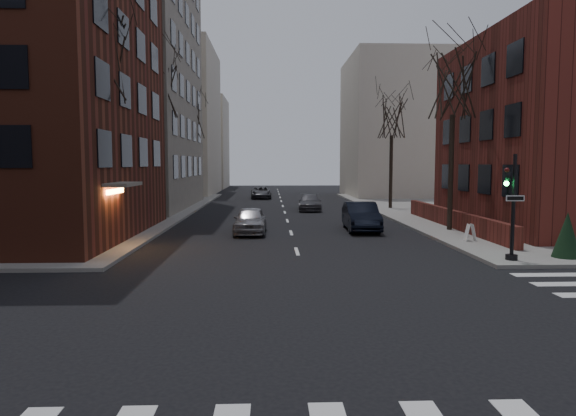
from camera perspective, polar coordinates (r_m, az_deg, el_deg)
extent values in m
plane|color=black|center=(10.66, 4.54, -15.87)|extent=(160.00, 160.00, 0.00)
cube|color=gray|center=(47.77, -22.36, 16.92)|extent=(18.00, 18.00, 28.00)
cube|color=maroon|center=(30.90, 17.77, -1.12)|extent=(0.35, 16.00, 1.00)
cube|color=beige|center=(66.56, -14.22, 9.28)|extent=(14.00, 16.00, 18.00)
cube|color=beige|center=(62.19, 13.18, 8.69)|extent=(14.00, 14.00, 16.00)
cube|color=beige|center=(82.81, -10.34, 7.08)|extent=(10.00, 12.00, 14.00)
cylinder|color=black|center=(21.07, 23.75, 0.07)|extent=(0.14, 0.14, 4.00)
cylinder|color=black|center=(21.30, 23.57, -5.03)|extent=(0.44, 0.44, 0.20)
imported|color=black|center=(20.91, 23.22, 2.39)|extent=(0.16, 0.20, 1.00)
sphere|color=#19FF4C|center=(20.84, 23.10, 2.52)|extent=(0.18, 0.18, 0.18)
cube|color=white|center=(20.94, 23.93, 0.99)|extent=(0.70, 0.03, 0.22)
cylinder|color=#2D231C|center=(25.09, -19.80, 3.94)|extent=(0.28, 0.28, 6.65)
cylinder|color=#2D231C|center=(36.70, -14.09, 4.58)|extent=(0.28, 0.28, 7.00)
cylinder|color=#2D231C|center=(50.48, -10.77, 4.30)|extent=(0.28, 0.28, 6.30)
cylinder|color=#2D231C|center=(29.63, 17.65, 3.77)|extent=(0.28, 0.28, 6.30)
cylinder|color=#2D231C|center=(43.07, 11.36, 3.96)|extent=(0.28, 0.28, 5.95)
cylinder|color=black|center=(32.67, -14.51, 3.67)|extent=(0.12, 0.12, 6.00)
sphere|color=#FFA54C|center=(32.76, -14.62, 9.09)|extent=(0.36, 0.36, 0.36)
cylinder|color=black|center=(52.38, -9.79, 4.17)|extent=(0.12, 0.12, 6.00)
sphere|color=#FFA54C|center=(52.43, -9.84, 7.56)|extent=(0.36, 0.36, 0.36)
imported|color=black|center=(29.33, 8.11, -0.94)|extent=(1.88, 4.96, 1.61)
imported|color=gray|center=(27.94, -4.22, -1.37)|extent=(1.78, 4.28, 1.45)
imported|color=#434348|center=(41.66, 2.43, 0.62)|extent=(2.09, 4.60, 1.31)
imported|color=#434348|center=(56.05, -3.03, 1.72)|extent=(2.36, 4.77, 1.30)
cube|color=silver|center=(25.76, 19.58, -2.56)|extent=(0.40, 0.53, 0.80)
cone|color=black|center=(22.69, 28.59, -2.62)|extent=(1.33, 1.33, 1.78)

